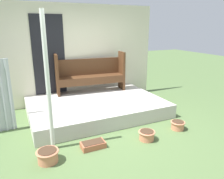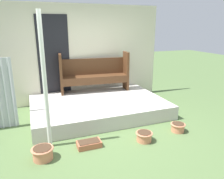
# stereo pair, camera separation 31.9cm
# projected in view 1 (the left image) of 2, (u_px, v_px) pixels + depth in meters

# --- Properties ---
(ground_plane) EXTENTS (24.00, 24.00, 0.00)m
(ground_plane) POSITION_uv_depth(u_px,v_px,m) (108.00, 133.00, 4.34)
(ground_plane) COLOR #516B3D
(porch_slab) EXTENTS (3.10, 2.13, 0.31)m
(porch_slab) POSITION_uv_depth(u_px,v_px,m) (96.00, 107.00, 5.29)
(porch_slab) COLOR beige
(porch_slab) RESTS_ON ground_plane
(house_wall) EXTENTS (4.30, 0.08, 2.60)m
(house_wall) POSITION_uv_depth(u_px,v_px,m) (80.00, 54.00, 5.90)
(house_wall) COLOR beige
(house_wall) RESTS_ON ground_plane
(support_post) EXTENTS (0.07, 0.07, 2.29)m
(support_post) POSITION_uv_depth(u_px,v_px,m) (48.00, 85.00, 3.47)
(support_post) COLOR white
(support_post) RESTS_ON ground_plane
(bench) EXTENTS (1.86, 0.58, 1.05)m
(bench) POSITION_uv_depth(u_px,v_px,m) (91.00, 73.00, 5.86)
(bench) COLOR #4C2D19
(bench) RESTS_ON porch_slab
(flower_pot_left) EXTENTS (0.35, 0.35, 0.20)m
(flower_pot_left) POSITION_uv_depth(u_px,v_px,m) (48.00, 156.00, 3.38)
(flower_pot_left) COLOR tan
(flower_pot_left) RESTS_ON ground_plane
(flower_pot_middle) EXTENTS (0.31, 0.31, 0.18)m
(flower_pot_middle) POSITION_uv_depth(u_px,v_px,m) (147.00, 135.00, 4.05)
(flower_pot_middle) COLOR tan
(flower_pot_middle) RESTS_ON ground_plane
(flower_pot_right) EXTENTS (0.29, 0.29, 0.17)m
(flower_pot_right) POSITION_uv_depth(u_px,v_px,m) (178.00, 125.00, 4.46)
(flower_pot_right) COLOR tan
(flower_pot_right) RESTS_ON ground_plane
(planter_box_rect) EXTENTS (0.42, 0.23, 0.11)m
(planter_box_rect) POSITION_uv_depth(u_px,v_px,m) (93.00, 145.00, 3.80)
(planter_box_rect) COLOR #B26042
(planter_box_rect) RESTS_ON ground_plane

